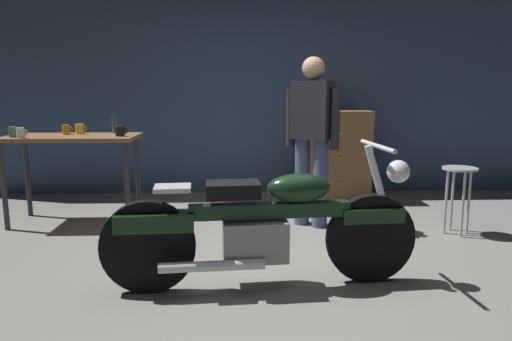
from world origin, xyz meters
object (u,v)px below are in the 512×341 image
mug_black_matte (120,131)px  bottle (115,124)px  wooden_dresser (336,155)px  mug_orange_travel (66,130)px  mug_green_speckled (13,132)px  mug_yellow_tall (80,129)px  motorcycle (265,225)px  person_standing (312,134)px  mug_white_ceramic (21,133)px  shop_stool (459,182)px

mug_black_matte → bottle: bearing=112.1°
wooden_dresser → bottle: bearing=-165.0°
mug_orange_travel → mug_green_speckled: size_ratio=0.98×
mug_green_speckled → mug_yellow_tall: size_ratio=0.91×
motorcycle → person_standing: person_standing is taller
motorcycle → mug_white_ceramic: (-2.25, 1.45, 0.50)m
mug_green_speckled → bottle: size_ratio=0.45×
bottle → motorcycle: bearing=-52.4°
mug_white_ceramic → mug_green_speckled: 0.14m
mug_white_ceramic → person_standing: bearing=0.4°
shop_stool → mug_green_speckled: 4.30m
mug_white_ceramic → mug_black_matte: bearing=9.0°
shop_stool → bottle: bottle is taller
mug_black_matte → bottle: size_ratio=0.50×
mug_black_matte → mug_green_speckled: (-1.02, -0.06, 0.00)m
person_standing → mug_orange_travel: 2.52m
mug_black_matte → mug_yellow_tall: size_ratio=1.01×
person_standing → mug_white_ceramic: person_standing is taller
shop_stool → mug_orange_travel: 3.93m
motorcycle → person_standing: (0.55, 1.47, 0.48)m
mug_white_ceramic → bottle: 0.91m
mug_yellow_tall → bottle: (0.34, 0.08, 0.04)m
mug_black_matte → bottle: (-0.13, 0.33, 0.05)m
mug_orange_travel → mug_white_ceramic: bearing=-130.6°
person_standing → mug_green_speckled: person_standing is taller
mug_orange_travel → mug_black_matte: (0.60, -0.21, 0.00)m
person_standing → mug_yellow_tall: person_standing is taller
mug_orange_travel → mug_white_ceramic: size_ratio=1.01×
wooden_dresser → mug_green_speckled: bearing=-162.7°
person_standing → mug_orange_travel: person_standing is taller
person_standing → mug_black_matte: size_ratio=13.90×
person_standing → shop_stool: (1.35, -0.33, -0.43)m
shop_stool → mug_orange_travel: (-3.85, 0.66, 0.45)m
person_standing → mug_green_speckled: 2.91m
person_standing → shop_stool: size_ratio=2.61×
mug_white_ceramic → bottle: bearing=31.5°
wooden_dresser → mug_yellow_tall: 2.98m
motorcycle → mug_yellow_tall: 2.64m
mug_green_speckled → mug_white_ceramic: bearing=-38.3°
person_standing → mug_white_ceramic: bearing=35.5°
shop_stool → person_standing: bearing=166.4°
person_standing → mug_black_matte: (-1.90, 0.13, 0.03)m
person_standing → mug_green_speckled: bearing=33.7°
mug_white_ceramic → mug_black_matte: mug_black_matte is taller
shop_stool → bottle: 3.50m
person_standing → shop_stool: bearing=-158.5°
bottle → mug_orange_travel: bearing=-165.6°
wooden_dresser → mug_yellow_tall: wooden_dresser is taller
shop_stool → motorcycle: bearing=-148.8°
mug_green_speckled → bottle: bearing=23.5°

